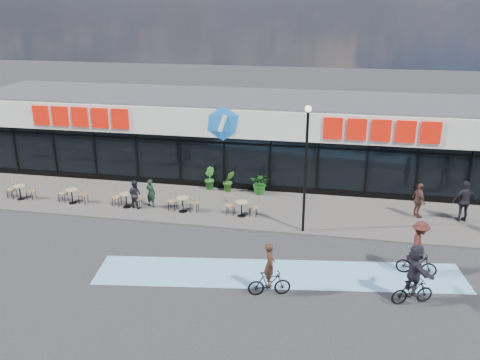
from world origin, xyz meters
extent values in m
plane|color=#28282B|center=(0.00, 0.00, 0.00)|extent=(120.00, 120.00, 0.00)
cube|color=#514B48|center=(0.00, 4.50, 0.05)|extent=(44.00, 5.00, 0.10)
cube|color=#75B1DD|center=(4.00, -1.50, 0.01)|extent=(14.17, 4.13, 0.01)
cube|color=black|center=(0.00, 10.00, 1.50)|extent=(30.00, 6.00, 3.00)
cube|color=white|center=(0.00, 9.85, 3.75)|extent=(30.60, 6.30, 1.50)
cube|color=#47474C|center=(0.00, 10.00, 4.55)|extent=(30.60, 6.30, 0.10)
cube|color=navy|center=(0.00, 6.96, 3.05)|extent=(30.60, 0.08, 0.18)
cube|color=black|center=(0.00, 6.97, 2.65)|extent=(30.00, 0.06, 0.08)
cube|color=black|center=(0.00, 6.98, 0.20)|extent=(30.00, 0.10, 0.40)
cube|color=red|center=(-8.00, 6.70, 3.80)|extent=(5.63, 0.18, 1.10)
cube|color=red|center=(8.00, 6.70, 3.80)|extent=(5.63, 0.18, 1.10)
ellipsoid|color=blue|center=(0.00, 6.70, 3.80)|extent=(1.90, 0.24, 1.90)
cylinder|color=black|center=(-12.50, 6.97, 1.50)|extent=(0.10, 0.10, 3.00)
cylinder|color=black|center=(-10.00, 6.97, 1.50)|extent=(0.10, 0.10, 3.00)
cylinder|color=black|center=(-7.50, 6.97, 1.50)|extent=(0.10, 0.10, 3.00)
cylinder|color=black|center=(-5.00, 6.97, 1.50)|extent=(0.10, 0.10, 3.00)
cylinder|color=black|center=(-2.50, 6.97, 1.50)|extent=(0.10, 0.10, 3.00)
cylinder|color=black|center=(0.00, 6.97, 1.50)|extent=(0.10, 0.10, 3.00)
cylinder|color=black|center=(2.50, 6.97, 1.50)|extent=(0.10, 0.10, 3.00)
cylinder|color=black|center=(5.00, 6.97, 1.50)|extent=(0.10, 0.10, 3.00)
cylinder|color=black|center=(7.50, 6.97, 1.50)|extent=(0.10, 0.10, 3.00)
cylinder|color=black|center=(10.00, 6.97, 1.50)|extent=(0.10, 0.10, 3.00)
cylinder|color=black|center=(12.50, 6.97, 1.50)|extent=(0.10, 0.10, 3.00)
cylinder|color=black|center=(4.62, 2.30, 2.82)|extent=(0.12, 0.12, 5.45)
sphere|color=#FFF2CC|center=(4.62, 2.30, 5.65)|extent=(0.28, 0.28, 0.28)
cylinder|color=tan|center=(-10.05, 3.38, 0.82)|extent=(0.60, 0.60, 0.04)
cylinder|color=black|center=(-10.05, 3.38, 0.47)|extent=(0.06, 0.06, 0.70)
cylinder|color=black|center=(-10.05, 3.38, 0.11)|extent=(0.40, 0.40, 0.02)
cylinder|color=tan|center=(-7.14, 3.38, 0.82)|extent=(0.60, 0.60, 0.04)
cylinder|color=black|center=(-7.14, 3.38, 0.47)|extent=(0.06, 0.06, 0.70)
cylinder|color=black|center=(-7.14, 3.38, 0.11)|extent=(0.40, 0.40, 0.02)
cylinder|color=tan|center=(-4.22, 3.38, 0.82)|extent=(0.60, 0.60, 0.04)
cylinder|color=black|center=(-4.22, 3.38, 0.47)|extent=(0.06, 0.06, 0.70)
cylinder|color=black|center=(-4.22, 3.38, 0.11)|extent=(0.40, 0.40, 0.02)
cylinder|color=tan|center=(-1.30, 3.38, 0.82)|extent=(0.60, 0.60, 0.04)
cylinder|color=black|center=(-1.30, 3.38, 0.47)|extent=(0.06, 0.06, 0.70)
cylinder|color=black|center=(-1.30, 3.38, 0.11)|extent=(0.40, 0.40, 0.02)
cylinder|color=tan|center=(1.61, 3.38, 0.82)|extent=(0.60, 0.60, 0.04)
cylinder|color=black|center=(1.61, 3.38, 0.47)|extent=(0.06, 0.06, 0.70)
cylinder|color=black|center=(1.61, 3.38, 0.11)|extent=(0.40, 0.40, 0.02)
imported|color=#2C5F1B|center=(0.33, 6.55, 0.68)|extent=(0.79, 0.73, 1.16)
imported|color=#235E1B|center=(-0.80, 6.70, 0.70)|extent=(0.79, 0.84, 1.21)
imported|color=#1C5819|center=(2.06, 6.47, 0.69)|extent=(1.16, 1.04, 1.18)
imported|color=black|center=(-3.05, 3.74, 0.82)|extent=(0.60, 0.48, 1.43)
imported|color=black|center=(-3.77, 3.46, 0.81)|extent=(0.82, 0.72, 1.43)
imported|color=#502F29|center=(9.86, 4.83, 0.95)|extent=(0.78, 1.08, 1.70)
imported|color=black|center=(11.86, 4.77, 1.09)|extent=(1.24, 0.76, 1.98)
imported|color=black|center=(8.71, -2.61, 0.46)|extent=(1.58, 0.94, 0.92)
imported|color=#25232B|center=(8.71, -2.61, 1.35)|extent=(1.09, 1.74, 1.79)
imported|color=black|center=(9.11, -0.58, 0.45)|extent=(1.55, 0.65, 0.90)
imported|color=#431A18|center=(9.11, -0.58, 1.33)|extent=(0.82, 1.23, 1.76)
imported|color=black|center=(3.81, -3.00, 0.46)|extent=(1.60, 0.84, 0.92)
imported|color=#3E2416|center=(3.81, -3.00, 1.24)|extent=(0.52, 0.66, 1.58)
camera|label=1|loc=(5.70, -18.53, 9.98)|focal=38.00mm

